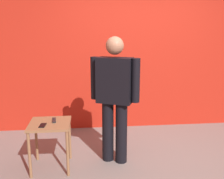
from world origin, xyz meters
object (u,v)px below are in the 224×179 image
(standing_person, at_px, (115,94))
(tv_remote, at_px, (54,120))
(side_table, at_px, (50,130))
(cell_phone, at_px, (43,125))

(standing_person, xyz_separation_m, tv_remote, (-0.80, -0.05, -0.32))
(side_table, height_order, cell_phone, cell_phone)
(cell_phone, relative_size, tv_remote, 0.85)
(side_table, relative_size, cell_phone, 4.34)
(cell_phone, height_order, tv_remote, tv_remote)
(standing_person, height_order, tv_remote, standing_person)
(side_table, relative_size, tv_remote, 3.68)
(side_table, distance_m, cell_phone, 0.16)
(side_table, bearing_deg, tv_remote, 52.71)
(side_table, bearing_deg, standing_person, 7.32)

